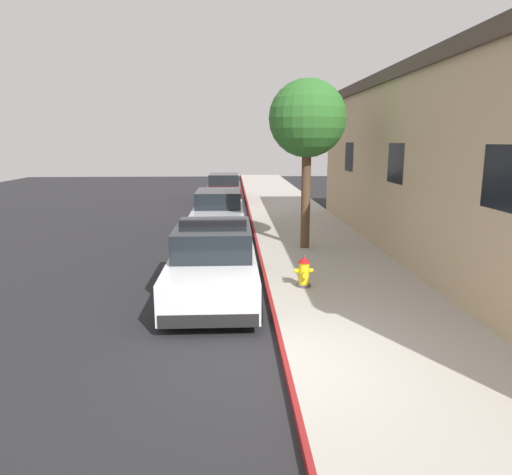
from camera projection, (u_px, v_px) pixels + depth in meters
The scene contains 9 objects.
ground_plane at pixel (139, 241), 16.82m from camera, with size 32.33×60.00×0.20m, color #232326.
sidewalk_pavement at pixel (307, 235), 17.07m from camera, with size 3.68×60.00×0.14m, color #ADA89E.
curb_painted_edge at pixel (255, 236), 16.98m from camera, with size 0.08×60.00×0.14m, color maroon.
storefront_building at pixel (509, 165), 13.27m from camera, with size 6.72×19.24×5.42m.
police_cruiser at pixel (213, 262), 10.54m from camera, with size 1.94×4.84×1.68m.
parked_car_silver_ahead at pixel (219, 212), 17.94m from camera, with size 1.94×4.84×1.56m.
parked_car_dark_far at pixel (224, 189), 26.93m from camera, with size 1.94×4.84×1.56m.
fire_hydrant at pixel (304, 272), 10.74m from camera, with size 0.44×0.40×0.76m.
street_tree at pixel (307, 120), 14.02m from camera, with size 2.30×2.30×5.05m.
Camera 1 is at (-0.81, -6.64, 3.39)m, focal length 33.35 mm.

